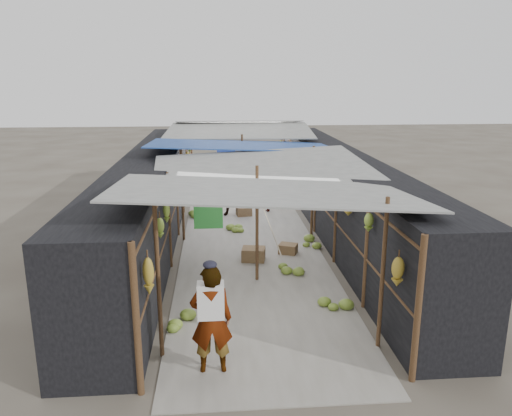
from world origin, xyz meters
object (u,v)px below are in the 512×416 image
object	(u,v)px
crate_near	(254,254)
black_basin	(269,201)
vendor_elderly	(211,320)
vendor_seated	(267,199)
shopper_blue	(236,190)

from	to	relation	value
crate_near	black_basin	distance (m)	5.84
vendor_elderly	black_basin	bearing A→B (deg)	-101.91
vendor_elderly	vendor_seated	xyz separation A→B (m)	(1.81, 9.34, -0.44)
vendor_elderly	vendor_seated	world-z (taller)	vendor_elderly
crate_near	black_basin	bearing A→B (deg)	90.35
crate_near	shopper_blue	xyz separation A→B (m)	(-0.26, 4.23, 0.68)
vendor_elderly	shopper_blue	size ratio (longest dim) A/B	1.03
crate_near	shopper_blue	distance (m)	4.30
vendor_elderly	vendor_seated	size ratio (longest dim) A/B	2.03
shopper_blue	vendor_elderly	bearing A→B (deg)	-97.82
vendor_elderly	vendor_seated	distance (m)	9.53
black_basin	vendor_seated	xyz separation A→B (m)	(-0.17, -1.13, 0.34)
vendor_seated	vendor_elderly	bearing A→B (deg)	-32.51
shopper_blue	crate_near	bearing A→B (deg)	-89.61
black_basin	shopper_blue	distance (m)	2.11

